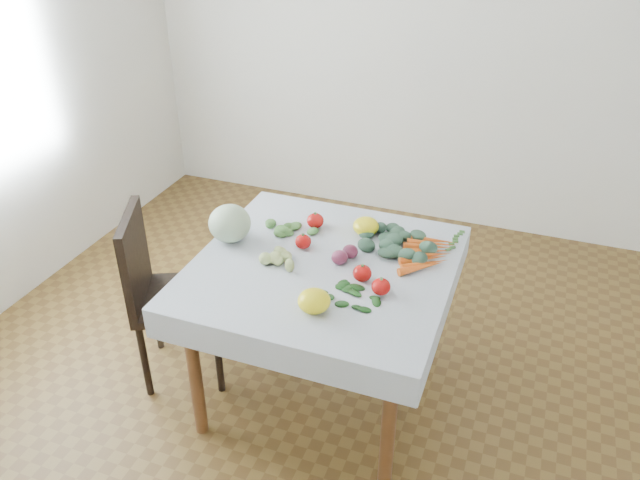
% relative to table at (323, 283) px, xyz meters
% --- Properties ---
extents(ground, '(4.00, 4.00, 0.00)m').
position_rel_table_xyz_m(ground, '(0.00, 0.00, -0.65)').
color(ground, brown).
extents(back_wall, '(4.00, 0.04, 2.70)m').
position_rel_table_xyz_m(back_wall, '(0.00, 2.00, 0.70)').
color(back_wall, white).
rests_on(back_wall, ground).
extents(table, '(1.00, 1.00, 0.75)m').
position_rel_table_xyz_m(table, '(0.00, 0.00, 0.00)').
color(table, brown).
rests_on(table, ground).
extents(tablecloth, '(1.12, 1.12, 0.01)m').
position_rel_table_xyz_m(tablecloth, '(0.00, 0.00, 0.10)').
color(tablecloth, silver).
rests_on(tablecloth, table).
extents(chair, '(0.55, 0.55, 0.92)m').
position_rel_table_xyz_m(chair, '(-0.79, -0.13, -0.13)').
color(chair, black).
rests_on(chair, ground).
extents(cabbage, '(0.21, 0.21, 0.18)m').
position_rel_table_xyz_m(cabbage, '(-0.48, 0.04, 0.19)').
color(cabbage, '#AFC1A2').
rests_on(cabbage, tablecloth).
extents(tomato_a, '(0.10, 0.10, 0.07)m').
position_rel_table_xyz_m(tomato_a, '(-0.15, 0.30, 0.14)').
color(tomato_a, '#B90E0C').
rests_on(tomato_a, tablecloth).
extents(tomato_b, '(0.09, 0.09, 0.07)m').
position_rel_table_xyz_m(tomato_b, '(0.20, -0.06, 0.14)').
color(tomato_b, '#B90E0C').
rests_on(tomato_b, tablecloth).
extents(tomato_c, '(0.08, 0.08, 0.07)m').
position_rel_table_xyz_m(tomato_c, '(-0.13, 0.10, 0.14)').
color(tomato_c, '#B90E0C').
rests_on(tomato_c, tablecloth).
extents(tomato_d, '(0.11, 0.11, 0.07)m').
position_rel_table_xyz_m(tomato_d, '(0.30, -0.13, 0.14)').
color(tomato_d, '#B90E0C').
rests_on(tomato_d, tablecloth).
extents(heirloom_back, '(0.14, 0.14, 0.09)m').
position_rel_table_xyz_m(heirloom_back, '(0.10, 0.32, 0.15)').
color(heirloom_back, yellow).
rests_on(heirloom_back, tablecloth).
extents(heirloom_front, '(0.16, 0.16, 0.09)m').
position_rel_table_xyz_m(heirloom_front, '(0.08, -0.33, 0.15)').
color(heirloom_front, yellow).
rests_on(heirloom_front, tablecloth).
extents(onion_a, '(0.09, 0.09, 0.06)m').
position_rel_table_xyz_m(onion_a, '(0.09, 0.09, 0.13)').
color(onion_a, '#541839').
rests_on(onion_a, tablecloth).
extents(onion_b, '(0.08, 0.08, 0.06)m').
position_rel_table_xyz_m(onion_b, '(0.07, 0.03, 0.13)').
color(onion_b, '#541839').
rests_on(onion_b, tablecloth).
extents(tomatillo_cluster, '(0.15, 0.11, 0.05)m').
position_rel_table_xyz_m(tomatillo_cluster, '(-0.18, -0.06, 0.13)').
color(tomatillo_cluster, '#B1BA6B').
rests_on(tomatillo_cluster, tablecloth).
extents(carrot_bunch, '(0.23, 0.37, 0.03)m').
position_rel_table_xyz_m(carrot_bunch, '(0.42, 0.22, 0.12)').
color(carrot_bunch, '#DA5518').
rests_on(carrot_bunch, tablecloth).
extents(kale_bunch, '(0.32, 0.30, 0.04)m').
position_rel_table_xyz_m(kale_bunch, '(0.26, 0.26, 0.12)').
color(kale_bunch, '#355841').
rests_on(kale_bunch, tablecloth).
extents(basil_bunch, '(0.25, 0.21, 0.01)m').
position_rel_table_xyz_m(basil_bunch, '(0.18, -0.19, 0.11)').
color(basil_bunch, '#174918').
rests_on(basil_bunch, tablecloth).
extents(dill_bunch, '(0.26, 0.19, 0.03)m').
position_rel_table_xyz_m(dill_bunch, '(-0.25, 0.19, 0.12)').
color(dill_bunch, '#416F32').
rests_on(dill_bunch, tablecloth).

